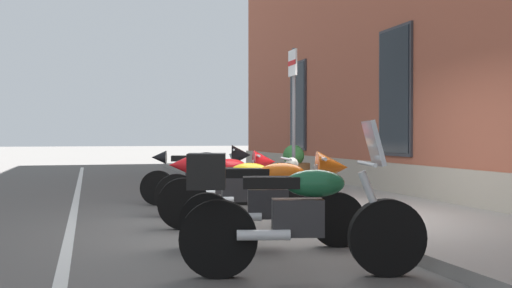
# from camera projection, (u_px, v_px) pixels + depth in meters

# --- Properties ---
(ground_plane) EXTENTS (140.00, 140.00, 0.00)m
(ground_plane) POSITION_uv_depth(u_px,v_px,m) (315.00, 225.00, 7.93)
(ground_plane) COLOR #565451
(sidewalk) EXTENTS (33.10, 2.79, 0.13)m
(sidewalk) POSITION_uv_depth(u_px,v_px,m) (405.00, 217.00, 8.32)
(sidewalk) COLOR gray
(sidewalk) RESTS_ON ground_plane
(lane_stripe) EXTENTS (33.10, 0.12, 0.01)m
(lane_stripe) POSITION_uv_depth(u_px,v_px,m) (69.00, 236.00, 7.04)
(lane_stripe) COLOR silver
(lane_stripe) RESTS_ON ground_plane
(motorcycle_black_sport) EXTENTS (0.78, 2.11, 1.07)m
(motorcycle_black_sport) POSITION_uv_depth(u_px,v_px,m) (206.00, 172.00, 10.29)
(motorcycle_black_sport) COLOR black
(motorcycle_black_sport) RESTS_ON ground_plane
(motorcycle_red_sport) EXTENTS (0.62, 2.05, 1.01)m
(motorcycle_red_sport) POSITION_uv_depth(u_px,v_px,m) (227.00, 180.00, 8.85)
(motorcycle_red_sport) COLOR black
(motorcycle_red_sport) RESTS_ON ground_plane
(motorcycle_yellow_naked) EXTENTS (0.62, 2.22, 0.94)m
(motorcycle_yellow_naked) POSITION_uv_depth(u_px,v_px,m) (244.00, 192.00, 7.70)
(motorcycle_yellow_naked) COLOR black
(motorcycle_yellow_naked) RESTS_ON ground_plane
(motorcycle_orange_sport) EXTENTS (0.74, 2.01, 1.06)m
(motorcycle_orange_sport) POSITION_uv_depth(u_px,v_px,m) (280.00, 195.00, 6.36)
(motorcycle_orange_sport) COLOR black
(motorcycle_orange_sport) RESTS_ON ground_plane
(motorcycle_green_touring) EXTENTS (0.85, 2.10, 1.36)m
(motorcycle_green_touring) POSITION_uv_depth(u_px,v_px,m) (291.00, 212.00, 5.00)
(motorcycle_green_touring) COLOR black
(motorcycle_green_touring) RESTS_ON ground_plane
(parking_sign) EXTENTS (0.36, 0.07, 2.58)m
(parking_sign) POSITION_uv_depth(u_px,v_px,m) (293.00, 103.00, 9.77)
(parking_sign) COLOR #4C4C51
(parking_sign) RESTS_ON sidewalk
(barrel_planter) EXTENTS (0.64, 0.64, 0.94)m
(barrel_planter) POSITION_uv_depth(u_px,v_px,m) (294.00, 174.00, 10.85)
(barrel_planter) COLOR brown
(barrel_planter) RESTS_ON sidewalk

